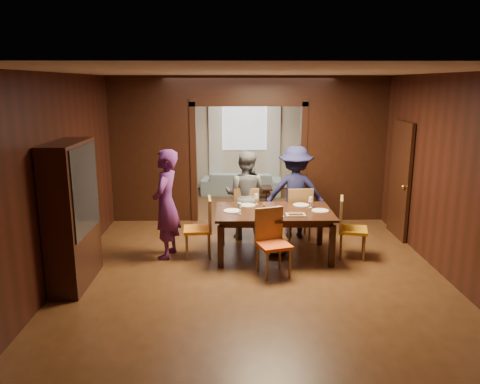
{
  "coord_description": "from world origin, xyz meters",
  "views": [
    {
      "loc": [
        -0.34,
        -7.7,
        2.76
      ],
      "look_at": [
        -0.21,
        -0.4,
        1.05
      ],
      "focal_mm": 35.0,
      "sensor_mm": 36.0,
      "label": 1
    }
  ],
  "objects_px": {
    "sofa": "(242,183)",
    "chair_near": "(274,243)",
    "person_purple": "(166,204)",
    "person_navy": "(295,192)",
    "chair_left": "(198,228)",
    "coffee_table": "(254,195)",
    "chair_far_l": "(248,212)",
    "chair_far_r": "(298,213)",
    "person_grey": "(245,195)",
    "dining_table": "(274,233)",
    "hutch": "(72,215)",
    "chair_right": "(353,228)"
  },
  "relations": [
    {
      "from": "sofa",
      "to": "chair_near",
      "type": "xyz_separation_m",
      "value": [
        0.36,
        -5.1,
        0.19
      ]
    },
    {
      "from": "person_purple",
      "to": "person_navy",
      "type": "height_order",
      "value": "person_purple"
    },
    {
      "from": "person_navy",
      "to": "chair_left",
      "type": "distance_m",
      "value": 1.99
    },
    {
      "from": "coffee_table",
      "to": "chair_far_l",
      "type": "distance_m",
      "value": 2.48
    },
    {
      "from": "chair_far_l",
      "to": "chair_far_r",
      "type": "xyz_separation_m",
      "value": [
        0.89,
        -0.07,
        0.0
      ]
    },
    {
      "from": "person_grey",
      "to": "chair_near",
      "type": "height_order",
      "value": "person_grey"
    },
    {
      "from": "person_purple",
      "to": "dining_table",
      "type": "xyz_separation_m",
      "value": [
        1.72,
        0.02,
        -0.5
      ]
    },
    {
      "from": "sofa",
      "to": "dining_table",
      "type": "relative_size",
      "value": 1.07
    },
    {
      "from": "chair_left",
      "to": "chair_near",
      "type": "distance_m",
      "value": 1.39
    },
    {
      "from": "person_purple",
      "to": "coffee_table",
      "type": "distance_m",
      "value": 3.79
    },
    {
      "from": "chair_far_r",
      "to": "hutch",
      "type": "bearing_deg",
      "value": 24.63
    },
    {
      "from": "person_grey",
      "to": "chair_left",
      "type": "bearing_deg",
      "value": 65.4
    },
    {
      "from": "chair_left",
      "to": "hutch",
      "type": "height_order",
      "value": "hutch"
    },
    {
      "from": "chair_near",
      "to": "chair_far_l",
      "type": "bearing_deg",
      "value": 82.87
    },
    {
      "from": "hutch",
      "to": "chair_right",
      "type": "bearing_deg",
      "value": 12.91
    },
    {
      "from": "sofa",
      "to": "chair_left",
      "type": "height_order",
      "value": "chair_left"
    },
    {
      "from": "person_navy",
      "to": "chair_near",
      "type": "height_order",
      "value": "person_navy"
    },
    {
      "from": "dining_table",
      "to": "hutch",
      "type": "height_order",
      "value": "hutch"
    },
    {
      "from": "dining_table",
      "to": "chair_near",
      "type": "xyz_separation_m",
      "value": [
        -0.07,
        -0.78,
        0.1
      ]
    },
    {
      "from": "dining_table",
      "to": "chair_far_l",
      "type": "relative_size",
      "value": 1.92
    },
    {
      "from": "chair_left",
      "to": "chair_near",
      "type": "xyz_separation_m",
      "value": [
        1.16,
        -0.77,
        0.0
      ]
    },
    {
      "from": "dining_table",
      "to": "chair_near",
      "type": "height_order",
      "value": "chair_near"
    },
    {
      "from": "person_navy",
      "to": "hutch",
      "type": "distance_m",
      "value": 3.89
    },
    {
      "from": "chair_left",
      "to": "chair_far_l",
      "type": "xyz_separation_m",
      "value": [
        0.84,
        0.91,
        0.0
      ]
    },
    {
      "from": "hutch",
      "to": "chair_far_r",
      "type": "bearing_deg",
      "value": 28.81
    },
    {
      "from": "sofa",
      "to": "chair_far_r",
      "type": "xyz_separation_m",
      "value": [
        0.93,
        -3.49,
        0.19
      ]
    },
    {
      "from": "person_grey",
      "to": "chair_near",
      "type": "distance_m",
      "value": 1.75
    },
    {
      "from": "sofa",
      "to": "chair_far_r",
      "type": "height_order",
      "value": "chair_far_r"
    },
    {
      "from": "chair_near",
      "to": "chair_right",
      "type": "bearing_deg",
      "value": 9.75
    },
    {
      "from": "person_purple",
      "to": "chair_right",
      "type": "height_order",
      "value": "person_purple"
    },
    {
      "from": "sofa",
      "to": "dining_table",
      "type": "xyz_separation_m",
      "value": [
        0.42,
        -4.33,
        0.09
      ]
    },
    {
      "from": "person_grey",
      "to": "chair_far_l",
      "type": "distance_m",
      "value": 0.32
    },
    {
      "from": "person_navy",
      "to": "chair_far_l",
      "type": "bearing_deg",
      "value": 10.15
    },
    {
      "from": "chair_near",
      "to": "chair_far_r",
      "type": "bearing_deg",
      "value": 52.47
    },
    {
      "from": "sofa",
      "to": "chair_far_l",
      "type": "relative_size",
      "value": 2.05
    },
    {
      "from": "chair_left",
      "to": "chair_right",
      "type": "xyz_separation_m",
      "value": [
        2.5,
        -0.06,
        0.0
      ]
    },
    {
      "from": "dining_table",
      "to": "chair_far_r",
      "type": "height_order",
      "value": "chair_far_r"
    },
    {
      "from": "coffee_table",
      "to": "chair_near",
      "type": "xyz_separation_m",
      "value": [
        0.08,
        -4.13,
        0.28
      ]
    },
    {
      "from": "chair_left",
      "to": "chair_right",
      "type": "relative_size",
      "value": 1.0
    },
    {
      "from": "person_navy",
      "to": "coffee_table",
      "type": "distance_m",
      "value": 2.55
    },
    {
      "from": "coffee_table",
      "to": "sofa",
      "type": "bearing_deg",
      "value": 106.04
    },
    {
      "from": "person_navy",
      "to": "sofa",
      "type": "xyz_separation_m",
      "value": [
        -0.9,
        3.36,
        -0.54
      ]
    },
    {
      "from": "chair_right",
      "to": "chair_far_l",
      "type": "height_order",
      "value": "same"
    },
    {
      "from": "chair_far_r",
      "to": "person_purple",
      "type": "bearing_deg",
      "value": 16.77
    },
    {
      "from": "chair_right",
      "to": "chair_far_l",
      "type": "distance_m",
      "value": 1.93
    },
    {
      "from": "chair_far_l",
      "to": "hutch",
      "type": "distance_m",
      "value": 3.18
    },
    {
      "from": "dining_table",
      "to": "chair_far_l",
      "type": "bearing_deg",
      "value": 113.14
    },
    {
      "from": "chair_left",
      "to": "coffee_table",
      "type": "bearing_deg",
      "value": 157.45
    },
    {
      "from": "dining_table",
      "to": "chair_near",
      "type": "distance_m",
      "value": 0.78
    },
    {
      "from": "person_grey",
      "to": "chair_far_l",
      "type": "xyz_separation_m",
      "value": [
        0.04,
        -0.0,
        -0.31
      ]
    }
  ]
}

